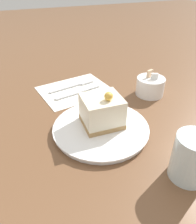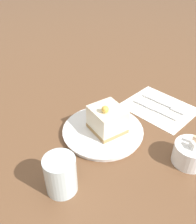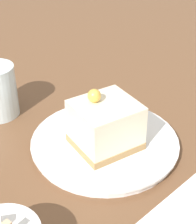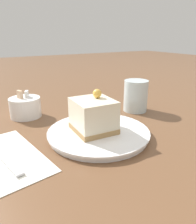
{
  "view_description": "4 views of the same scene",
  "coord_description": "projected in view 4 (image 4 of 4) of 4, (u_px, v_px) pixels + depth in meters",
  "views": [
    {
      "loc": [
        0.39,
        -0.18,
        0.34
      ],
      "look_at": [
        -0.0,
        -0.02,
        0.05
      ],
      "focal_mm": 35.0,
      "sensor_mm": 36.0,
      "label": 1
    },
    {
      "loc": [
        0.33,
        0.42,
        0.48
      ],
      "look_at": [
        0.01,
        -0.03,
        0.07
      ],
      "focal_mm": 40.0,
      "sensor_mm": 36.0,
      "label": 2
    },
    {
      "loc": [
        -0.38,
        0.26,
        0.37
      ],
      "look_at": [
        0.01,
        -0.01,
        0.06
      ],
      "focal_mm": 60.0,
      "sensor_mm": 36.0,
      "label": 3
    },
    {
      "loc": [
        -0.23,
        -0.41,
        0.22
      ],
      "look_at": [
        -0.01,
        -0.02,
        0.06
      ],
      "focal_mm": 35.0,
      "sensor_mm": 36.0,
      "label": 4
    }
  ],
  "objects": [
    {
      "name": "knife",
      "position": [
        6.0,
        159.0,
        0.4
      ],
      "size": [
        0.04,
        0.16,
        0.0
      ],
      "rotation": [
        0.0,
        0.0,
        0.2
      ],
      "color": "silver",
      "rests_on": "napkin"
    },
    {
      "name": "cake_slice",
      "position": [
        93.0,
        115.0,
        0.49
      ],
      "size": [
        0.09,
        0.1,
        0.09
      ],
      "rotation": [
        0.0,
        0.0,
        -0.05
      ],
      "color": "#AD8451",
      "rests_on": "plate"
    },
    {
      "name": "drinking_glass",
      "position": [
        136.0,
        96.0,
        0.66
      ],
      "size": [
        0.07,
        0.07,
        0.09
      ],
      "color": "silver",
      "rests_on": "ground_plane"
    },
    {
      "name": "ground_plane",
      "position": [
        95.0,
        134.0,
        0.52
      ],
      "size": [
        4.0,
        4.0,
        0.0
      ],
      "primitive_type": "plane",
      "color": "brown"
    },
    {
      "name": "sugar_bowl",
      "position": [
        25.0,
        107.0,
        0.62
      ],
      "size": [
        0.09,
        0.09,
        0.08
      ],
      "color": "white",
      "rests_on": "ground_plane"
    },
    {
      "name": "plate",
      "position": [
        97.0,
        133.0,
        0.5
      ],
      "size": [
        0.23,
        0.23,
        0.01
      ],
      "color": "white",
      "rests_on": "ground_plane"
    }
  ]
}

